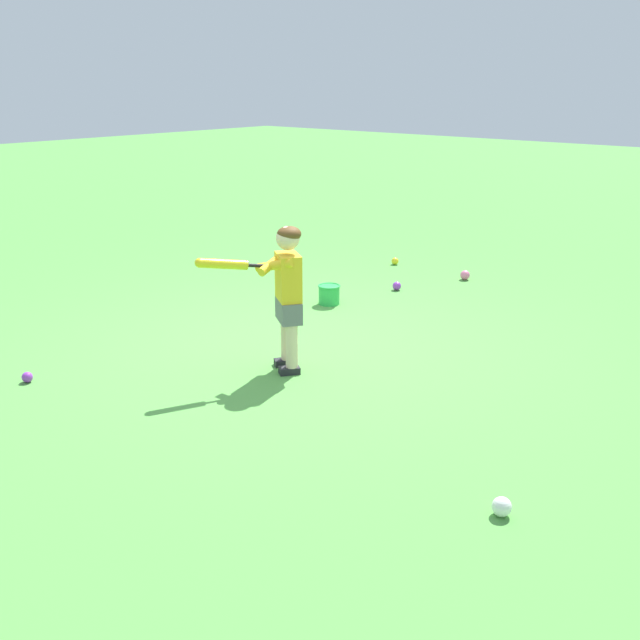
% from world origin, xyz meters
% --- Properties ---
extents(ground_plane, '(40.00, 40.00, 0.00)m').
position_xyz_m(ground_plane, '(0.00, 0.00, 0.00)').
color(ground_plane, '#519942').
extents(child_batter, '(0.73, 0.50, 1.08)m').
position_xyz_m(child_batter, '(0.45, 0.26, 0.65)').
color(child_batter, '#232328').
rests_on(child_batter, ground).
extents(play_ball_center_lawn, '(0.10, 0.10, 0.10)m').
position_xyz_m(play_ball_center_lawn, '(1.17, 2.41, 0.05)').
color(play_ball_center_lawn, white).
rests_on(play_ball_center_lawn, ground).
extents(play_ball_far_left, '(0.08, 0.08, 0.08)m').
position_xyz_m(play_ball_far_left, '(1.83, -0.98, 0.04)').
color(play_ball_far_left, purple).
rests_on(play_ball_far_left, ground).
extents(play_ball_near_batter, '(0.10, 0.10, 0.10)m').
position_xyz_m(play_ball_near_batter, '(-2.70, -0.04, 0.05)').
color(play_ball_near_batter, pink).
rests_on(play_ball_near_batter, ground).
extents(play_ball_midfield, '(0.08, 0.08, 0.08)m').
position_xyz_m(play_ball_midfield, '(-2.77, -1.01, 0.04)').
color(play_ball_midfield, yellow).
rests_on(play_ball_midfield, ground).
extents(play_ball_by_bucket, '(0.09, 0.09, 0.09)m').
position_xyz_m(play_ball_by_bucket, '(-1.88, -0.36, 0.04)').
color(play_ball_by_bucket, purple).
rests_on(play_ball_by_bucket, ground).
extents(toy_bucket, '(0.22, 0.22, 0.19)m').
position_xyz_m(toy_bucket, '(-1.06, -0.58, 0.10)').
color(toy_bucket, green).
rests_on(toy_bucket, ground).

